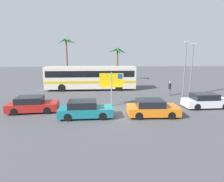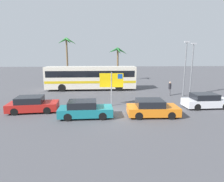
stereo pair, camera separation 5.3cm
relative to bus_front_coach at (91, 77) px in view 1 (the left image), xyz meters
name	(u,v)px [view 1 (the left image)]	position (x,y,z in m)	size (l,w,h in m)	color
ground	(115,113)	(2.47, -10.58, -1.78)	(120.00, 120.00, 0.00)	#4C4C51
bus_front_coach	(91,77)	(0.00, 0.00, 0.00)	(12.04, 2.49, 3.17)	silver
ferry_sign	(112,82)	(2.39, -8.41, 0.54)	(2.20, 0.21, 3.20)	gray
car_red	(32,105)	(-4.45, -9.86, -1.15)	(4.20, 2.14, 1.32)	red
car_orange	(152,108)	(5.36, -11.55, -1.15)	(4.01, 1.98, 1.32)	orange
car_white	(206,101)	(10.90, -9.54, -1.15)	(4.19, 1.78, 1.32)	silver
car_teal	(85,109)	(0.11, -11.57, -1.15)	(4.16, 1.80, 1.32)	#19757F
pedestrian_near_sign	(170,87)	(9.45, -4.29, -0.81)	(0.32, 0.32, 1.66)	#4C4C51
lamp_post_left_side	(192,67)	(11.88, -4.36, 1.57)	(0.56, 0.20, 6.07)	slate
lamp_post_right_side	(185,66)	(10.98, -4.55, 1.66)	(0.56, 0.20, 6.25)	slate
palm_tree_seaside	(66,46)	(-4.93, 10.48, 4.46)	(3.68, 3.82, 7.82)	brown
palm_tree_inland	(117,54)	(4.37, 8.58, 3.01)	(3.49, 3.60, 6.00)	brown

